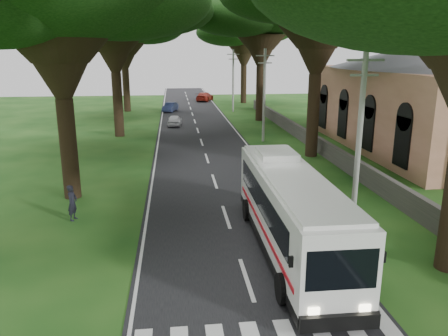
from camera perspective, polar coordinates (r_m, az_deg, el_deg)
The scene contains 16 objects.
ground at distance 14.13m, azimuth 4.37°, elevation -18.29°, with size 140.00×140.00×0.00m, color #154313.
road at distance 37.46m, azimuth -2.84°, elevation 3.04°, with size 8.00×120.00×0.04m, color black.
property_wall at distance 38.03m, azimuth 10.94°, elevation 3.88°, with size 0.35×50.00×1.20m, color #383533.
church at distance 38.92m, azimuth 25.10°, elevation 9.42°, with size 14.00×24.00×11.60m.
pole_near at distance 19.59m, azimuth 17.25°, elevation 3.82°, with size 1.60×0.24×8.00m.
pole_mid at distance 38.56m, azimuth 5.28°, elevation 9.61°, with size 1.60×0.24×8.00m.
pole_far at distance 58.22m, azimuth 1.20°, elevation 11.46°, with size 1.60×0.24×8.00m.
tree_l_midb at distance 42.10m, azimuth -14.48°, elevation 20.23°, with size 15.33×15.33×15.28m.
tree_l_far at distance 59.99m, azimuth -13.09°, elevation 17.78°, with size 12.92×12.92×13.97m.
tree_r_midb at distance 50.77m, azimuth 4.94°, elevation 20.22°, with size 14.83×14.83×15.70m.
tree_r_far at distance 68.55m, azimuth 2.66°, elevation 18.03°, with size 13.32×13.32×14.41m.
coach_bus at distance 17.39m, azimuth 8.63°, elevation -5.37°, with size 2.68×11.02×3.24m.
distant_car_a at distance 47.34m, azimuth -6.47°, elevation 6.22°, with size 1.37×3.42×1.16m, color #A9AAAE.
distant_car_b at distance 58.80m, azimuth -7.04°, elevation 7.91°, with size 1.26×3.60×1.19m, color #212A4E.
distant_car_c at distance 71.29m, azimuth -2.54°, elevation 9.31°, with size 1.95×4.80×1.39m, color maroon.
pedestrian at distance 21.79m, azimuth -19.19°, elevation -4.30°, with size 0.63×0.41×1.72m, color black.
Camera 1 is at (-2.37, -11.58, 7.74)m, focal length 35.00 mm.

